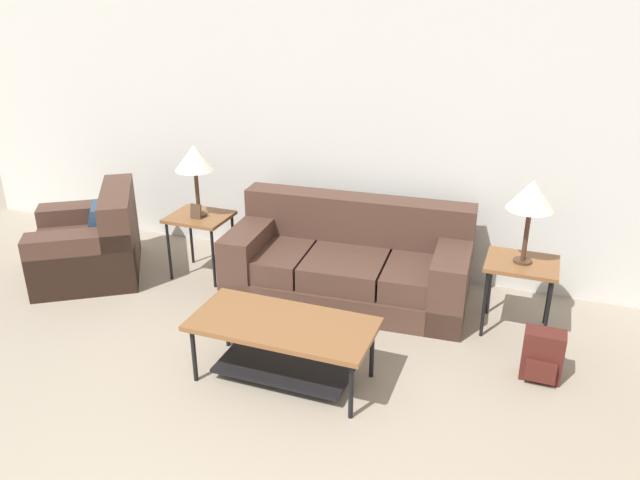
{
  "coord_description": "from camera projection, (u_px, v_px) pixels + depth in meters",
  "views": [
    {
      "loc": [
        1.44,
        -1.53,
        2.61
      ],
      "look_at": [
        -0.03,
        2.41,
        0.8
      ],
      "focal_mm": 35.0,
      "sensor_mm": 36.0,
      "label": 1
    }
  ],
  "objects": [
    {
      "name": "armchair",
      "position": [
        92.0,
        245.0,
        5.77
      ],
      "size": [
        1.31,
        1.34,
        0.8
      ],
      "color": "#4C3328",
      "rests_on": "ground_plane"
    },
    {
      "name": "table_lamp_right",
      "position": [
        532.0,
        196.0,
        4.51
      ],
      "size": [
        0.35,
        0.35,
        0.65
      ],
      "color": "#472D1E",
      "rests_on": "side_table_right"
    },
    {
      "name": "wall_back",
      "position": [
        376.0,
        133.0,
        5.53
      ],
      "size": [
        9.06,
        0.06,
        2.6
      ],
      "color": "silver",
      "rests_on": "ground_plane"
    },
    {
      "name": "backpack",
      "position": [
        542.0,
        356.0,
        4.29
      ],
      "size": [
        0.27,
        0.24,
        0.37
      ],
      "color": "#4C1E19",
      "rests_on": "ground_plane"
    },
    {
      "name": "picture_frame",
      "position": [
        196.0,
        211.0,
        5.54
      ],
      "size": [
        0.1,
        0.04,
        0.13
      ],
      "color": "#4C3828",
      "rests_on": "side_table_left"
    },
    {
      "name": "side_table_left",
      "position": [
        200.0,
        222.0,
        5.65
      ],
      "size": [
        0.54,
        0.46,
        0.59
      ],
      "color": "brown",
      "rests_on": "ground_plane"
    },
    {
      "name": "coffee_table",
      "position": [
        283.0,
        337.0,
        4.23
      ],
      "size": [
        1.25,
        0.59,
        0.45
      ],
      "color": "brown",
      "rests_on": "ground_plane"
    },
    {
      "name": "couch",
      "position": [
        349.0,
        264.0,
        5.37
      ],
      "size": [
        2.08,
        1.04,
        0.82
      ],
      "color": "#4C3328",
      "rests_on": "ground_plane"
    },
    {
      "name": "table_lamp_left",
      "position": [
        195.0,
        159.0,
        5.42
      ],
      "size": [
        0.35,
        0.35,
        0.65
      ],
      "color": "#472D1E",
      "rests_on": "side_table_left"
    },
    {
      "name": "side_table_right",
      "position": [
        521.0,
        270.0,
        4.75
      ],
      "size": [
        0.54,
        0.46,
        0.59
      ],
      "color": "brown",
      "rests_on": "ground_plane"
    }
  ]
}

